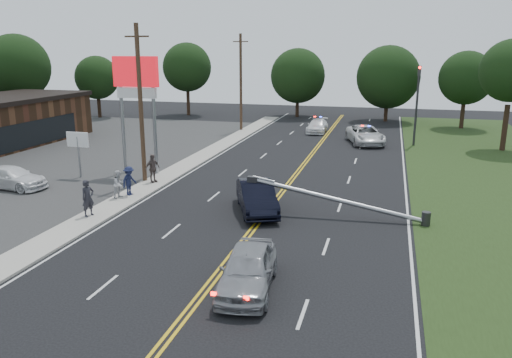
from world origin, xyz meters
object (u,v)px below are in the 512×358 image
(waiting_sedan, at_px, (248,269))
(emergency_b, at_px, (317,126))
(emergency_a, at_px, (365,135))
(crashed_sedan, at_px, (257,197))
(utility_pole_far, at_px, (241,82))
(bystander_c, at_px, (129,181))
(parked_car, at_px, (12,178))
(fallen_streetlight, at_px, (346,202))
(small_sign, at_px, (78,143))
(bystander_b, at_px, (119,184))
(bystander_d, at_px, (153,168))
(pylon_sign, at_px, (136,87))
(utility_pole_mid, at_px, (141,104))
(bystander_a, at_px, (88,198))
(traffic_signal, at_px, (417,99))

(waiting_sedan, height_order, emergency_b, waiting_sedan)
(emergency_a, bearing_deg, crashed_sedan, -117.67)
(utility_pole_far, height_order, bystander_c, utility_pole_far)
(utility_pole_far, xyz_separation_m, parked_car, (-7.31, -25.50, -4.41))
(fallen_streetlight, bearing_deg, waiting_sedan, -107.34)
(waiting_sedan, xyz_separation_m, bystander_c, (-9.91, 9.42, 0.20))
(small_sign, relative_size, utility_pole_far, 0.31)
(small_sign, relative_size, crashed_sedan, 0.62)
(bystander_b, height_order, bystander_d, bystander_d)
(small_sign, distance_m, waiting_sedan, 20.09)
(small_sign, bearing_deg, emergency_a, 44.66)
(pylon_sign, distance_m, utility_pole_far, 20.06)
(fallen_streetlight, relative_size, bystander_b, 5.77)
(utility_pole_far, bearing_deg, bystander_b, -89.02)
(utility_pole_mid, relative_size, bystander_a, 5.26)
(small_sign, relative_size, traffic_signal, 0.44)
(pylon_sign, relative_size, bystander_c, 4.65)
(parked_car, relative_size, bystander_b, 2.87)
(traffic_signal, distance_m, bystander_c, 27.30)
(fallen_streetlight, relative_size, bystander_c, 5.44)
(emergency_a, xyz_separation_m, bystander_d, (-12.44, -18.10, 0.21))
(parked_car, xyz_separation_m, bystander_a, (7.91, -3.79, 0.40))
(emergency_a, height_order, emergency_b, emergency_a)
(bystander_d, bearing_deg, bystander_a, -154.97)
(bystander_b, bearing_deg, utility_pole_mid, 19.09)
(bystander_d, bearing_deg, bystander_c, -153.70)
(waiting_sedan, bearing_deg, emergency_a, 78.40)
(emergency_a, relative_size, emergency_b, 1.28)
(utility_pole_far, relative_size, crashed_sedan, 2.01)
(emergency_a, bearing_deg, emergency_b, 118.77)
(emergency_a, height_order, bystander_a, bystander_a)
(bystander_c, distance_m, bystander_d, 3.01)
(traffic_signal, relative_size, utility_pole_far, 0.70)
(bystander_a, bearing_deg, crashed_sedan, -45.17)
(waiting_sedan, height_order, parked_car, waiting_sedan)
(traffic_signal, xyz_separation_m, bystander_d, (-16.75, -18.31, -3.17))
(pylon_sign, relative_size, bystander_b, 4.93)
(crashed_sedan, relative_size, bystander_b, 3.07)
(bystander_d, bearing_deg, pylon_sign, 67.82)
(traffic_signal, relative_size, fallen_streetlight, 0.75)
(pylon_sign, bearing_deg, utility_pole_mid, -56.98)
(emergency_b, relative_size, bystander_b, 2.86)
(small_sign, relative_size, waiting_sedan, 0.67)
(small_sign, relative_size, emergency_b, 0.67)
(pylon_sign, xyz_separation_m, fallen_streetlight, (14.69, -6.00, -5.08))
(bystander_b, height_order, bystander_c, bystander_c)
(emergency_a, relative_size, bystander_b, 3.65)
(traffic_signal, xyz_separation_m, emergency_a, (-4.31, -0.21, -3.38))
(pylon_sign, height_order, bystander_c, pylon_sign)
(traffic_signal, relative_size, bystander_a, 3.71)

